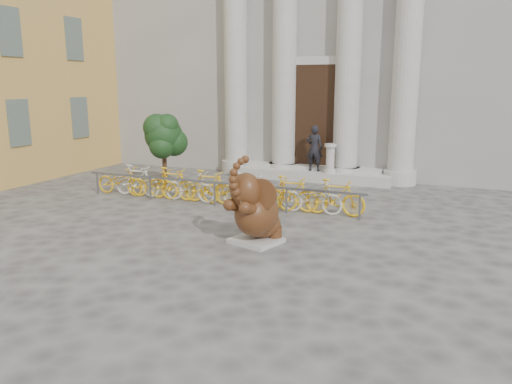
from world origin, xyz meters
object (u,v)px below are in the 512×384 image
at_px(bike_rack, 218,187).
at_px(tree, 164,136).
at_px(pedestrian, 314,148).
at_px(elephant_statue, 255,212).

xyz_separation_m(bike_rack, tree, (-2.80, 1.57, 1.27)).
relative_size(tree, pedestrian, 1.51).
xyz_separation_m(tree, pedestrian, (4.45, 3.09, -0.57)).
bearing_deg(tree, pedestrian, 34.78).
height_order(elephant_statue, bike_rack, elephant_statue).
height_order(bike_rack, tree, tree).
height_order(bike_rack, pedestrian, pedestrian).
relative_size(bike_rack, pedestrian, 5.29).
xyz_separation_m(elephant_statue, tree, (-5.25, 4.63, 1.04)).
height_order(elephant_statue, tree, tree).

